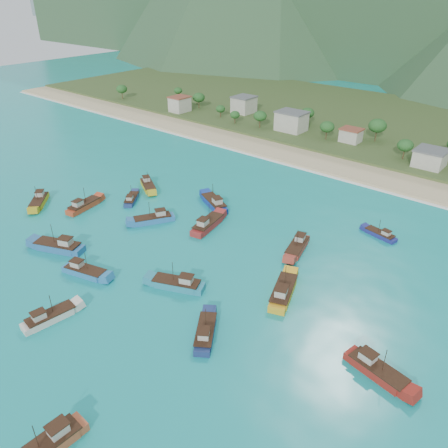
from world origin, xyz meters
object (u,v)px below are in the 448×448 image
Objects in this scene: boat_6 at (214,203)px; boat_0 at (50,317)px; boat_7 at (153,219)px; boat_21 at (85,272)px; boat_11 at (380,235)px; boat_8 at (297,247)px; boat_23 at (132,200)px; boat_20 at (205,333)px; boat_13 at (148,186)px; boat_18 at (377,371)px; boat_16 at (59,247)px; boat_14 at (39,202)px; boat_10 at (47,447)px; boat_5 at (283,292)px; boat_22 at (84,206)px; boat_15 at (208,225)px; boat_24 at (178,284)px.

boat_0 is at bearing -146.17° from boat_6.
boat_7 reaches higher than boat_21.
boat_6 is 1.41× the size of boat_11.
boat_8 is 51.46m from boat_23.
boat_8 reaches higher than boat_11.
boat_0 is 1.03× the size of boat_20.
boat_23 is (3.40, -9.34, -0.18)m from boat_13.
boat_16 is at bearing -69.31° from boat_18.
boat_10 is at bearing 104.59° from boat_14.
boat_16 is (-55.93, -54.69, 0.42)m from boat_11.
boat_11 is at bearing 70.72° from boat_0.
boat_7 is at bearing 134.54° from boat_11.
boat_13 is at bearing -6.62° from boat_16.
boat_23 is at bearing 177.43° from boat_14.
boat_11 is (5.66, 35.41, -0.39)m from boat_5.
boat_22 is (-27.48, 18.61, 0.04)m from boat_21.
boat_6 is at bearing 165.15° from boat_21.
boat_14 is (-15.50, -27.37, 0.03)m from boat_13.
boat_15 is at bearing -1.38° from boat_8.
boat_18 is (28.76, 41.14, -0.03)m from boat_10.
boat_15 is 1.12× the size of boat_21.
boat_5 is 1.11× the size of boat_8.
boat_23 is (-50.86, -7.83, -0.22)m from boat_8.
boat_20 is at bearing 87.29° from boat_13.
boat_15 is (30.74, -6.91, 0.13)m from boat_13.
boat_15 is at bearing -97.99° from boat_18.
boat_5 is 1.24× the size of boat_20.
boat_14 is 72.96m from boat_20.
boat_24 is at bearing 85.34° from boat_13.
boat_8 is at bearing -73.72° from boat_6.
boat_14 is 0.89× the size of boat_18.
boat_22 is (-20.95, -7.07, -0.00)m from boat_7.
boat_6 is 1.00× the size of boat_15.
boat_23 is (-14.25, 4.38, -0.22)m from boat_7.
boat_20 is (26.11, -29.92, -0.18)m from boat_15.
boat_14 is at bearing -162.05° from boat_22.
boat_21 is at bearing 155.39° from boat_11.
boat_16 is 29.17m from boat_23.
boat_18 is 82.11m from boat_23.
boat_5 is at bearing -94.49° from boat_6.
boat_18 is at bearing 134.75° from boat_14.
boat_5 is 64.55m from boat_22.
boat_5 is 1.44× the size of boat_11.
boat_18 is 0.99× the size of boat_22.
boat_7 is 58.10m from boat_11.
boat_16 is (-44.17, 29.30, 0.13)m from boat_10.
boat_0 is at bearing 130.37° from boat_24.
boat_5 is 63.86m from boat_13.
boat_6 reaches higher than boat_7.
boat_8 reaches higher than boat_13.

